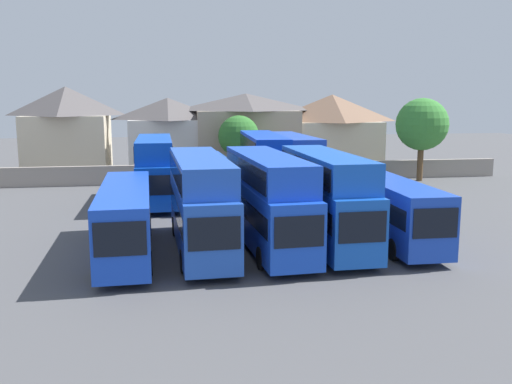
% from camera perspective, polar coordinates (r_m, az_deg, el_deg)
% --- Properties ---
extents(ground, '(140.00, 140.00, 0.00)m').
position_cam_1_polar(ground, '(47.69, -2.90, -0.04)').
color(ground, '#4C4C4F').
extents(depot_boundary_wall, '(56.00, 0.50, 1.80)m').
position_cam_1_polar(depot_boundary_wall, '(53.22, -3.59, 1.94)').
color(depot_boundary_wall, gray).
rests_on(depot_boundary_wall, ground).
extents(bus_1, '(2.79, 12.11, 3.54)m').
position_cam_1_polar(bus_1, '(29.32, -13.14, -2.41)').
color(bus_1, blue).
rests_on(bus_1, ground).
extents(bus_2, '(2.97, 11.71, 4.99)m').
position_cam_1_polar(bus_2, '(29.32, -5.70, -0.62)').
color(bus_2, blue).
rests_on(bus_2, ground).
extents(bus_3, '(3.18, 11.58, 5.02)m').
position_cam_1_polar(bus_3, '(29.64, 1.19, -0.44)').
color(bus_3, blue).
rests_on(bus_3, ground).
extents(bus_4, '(2.73, 11.04, 5.05)m').
position_cam_1_polar(bus_4, '(30.40, 7.11, -0.23)').
color(bus_4, blue).
rests_on(bus_4, ground).
extents(bus_5, '(2.67, 10.39, 3.48)m').
position_cam_1_polar(bus_5, '(31.68, 13.70, -1.60)').
color(bus_5, blue).
rests_on(bus_5, ground).
extents(bus_6, '(2.72, 10.78, 4.97)m').
position_cam_1_polar(bus_6, '(43.17, -10.28, 2.55)').
color(bus_6, blue).
rests_on(bus_6, ground).
extents(bus_7, '(2.99, 10.96, 3.42)m').
position_cam_1_polar(bus_7, '(43.35, -4.63, 1.57)').
color(bus_7, blue).
rests_on(bus_7, ground).
extents(bus_8, '(3.00, 11.91, 5.16)m').
position_cam_1_polar(bus_8, '(43.61, 0.79, 2.91)').
color(bus_8, blue).
rests_on(bus_8, ground).
extents(bus_9, '(2.82, 10.89, 5.06)m').
position_cam_1_polar(bus_9, '(44.22, 3.69, 2.91)').
color(bus_9, blue).
rests_on(bus_9, ground).
extents(house_terrace_left, '(8.66, 8.12, 9.12)m').
position_cam_1_polar(house_terrace_left, '(62.15, -18.66, 6.04)').
color(house_terrace_left, beige).
rests_on(house_terrace_left, ground).
extents(house_terrace_centre, '(8.48, 6.75, 7.95)m').
position_cam_1_polar(house_terrace_centre, '(60.67, -8.93, 5.79)').
color(house_terrace_centre, silver).
rests_on(house_terrace_centre, ground).
extents(house_terrace_right, '(11.35, 7.60, 8.41)m').
position_cam_1_polar(house_terrace_right, '(61.33, -1.04, 6.15)').
color(house_terrace_right, tan).
rests_on(house_terrace_right, ground).
extents(house_terrace_far_right, '(10.66, 7.02, 8.31)m').
position_cam_1_polar(house_terrace_far_right, '(63.35, 7.70, 6.15)').
color(house_terrace_far_right, beige).
rests_on(house_terrace_far_right, ground).
extents(tree_left_of_lot, '(4.99, 4.99, 7.95)m').
position_cam_1_polar(tree_left_of_lot, '(56.10, 16.56, 6.60)').
color(tree_left_of_lot, brown).
rests_on(tree_left_of_lot, ground).
extents(tree_behind_wall, '(4.08, 4.08, 6.26)m').
position_cam_1_polar(tree_behind_wall, '(55.59, -1.77, 5.70)').
color(tree_behind_wall, brown).
rests_on(tree_behind_wall, ground).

